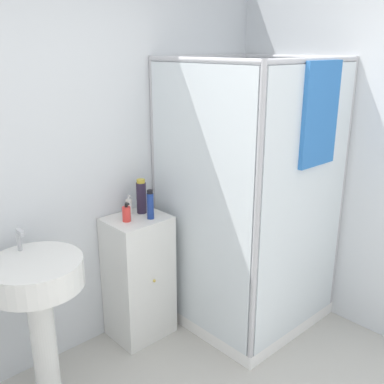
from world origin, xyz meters
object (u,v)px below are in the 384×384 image
object	(u,v)px
shampoo_bottle_tall_black	(141,197)
lotion_bottle_white	(129,206)
soap_dispenser	(127,214)
shampoo_bottle_blue	(150,205)
sink	(38,293)

from	to	relation	value
shampoo_bottle_tall_black	lotion_bottle_white	distance (m)	0.11
soap_dispenser	shampoo_bottle_tall_black	distance (m)	0.19
soap_dispenser	lotion_bottle_white	size ratio (longest dim) A/B	0.92
shampoo_bottle_blue	soap_dispenser	bearing A→B (deg)	154.03
shampoo_bottle_tall_black	lotion_bottle_white	world-z (taller)	shampoo_bottle_tall_black
sink	soap_dispenser	bearing A→B (deg)	11.44
sink	shampoo_bottle_blue	xyz separation A→B (m)	(0.84, 0.07, 0.29)
soap_dispenser	shampoo_bottle_tall_black	world-z (taller)	shampoo_bottle_tall_black
lotion_bottle_white	shampoo_bottle_tall_black	bearing A→B (deg)	-20.31
soap_dispenser	lotion_bottle_white	bearing A→B (deg)	47.26
shampoo_bottle_blue	shampoo_bottle_tall_black	bearing A→B (deg)	79.56
sink	lotion_bottle_white	size ratio (longest dim) A/B	7.26
shampoo_bottle_blue	lotion_bottle_white	size ratio (longest dim) A/B	1.41
shampoo_bottle_blue	lotion_bottle_white	distance (m)	0.18
sink	soap_dispenser	size ratio (longest dim) A/B	7.85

